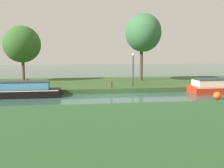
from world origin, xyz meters
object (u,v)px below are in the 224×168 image
Objects in this scene: channel_buoy at (217,95)px; willow_tree_centre at (143,33)px; red_barge at (216,86)px; lamp_post at (133,66)px; willow_tree_left at (22,44)px; mooring_post_far at (111,84)px; mooring_post_near at (28,84)px.

willow_tree_centre is at bearing 109.55° from channel_buoy.
red_barge is 1.55× the size of lamp_post.
mooring_post_far is at bearing -36.43° from willow_tree_left.
channel_buoy is (-1.63, -2.84, -0.25)m from red_barge.
red_barge is 15.80m from mooring_post_near.
willow_tree_centre is at bearing 128.13° from red_barge.
mooring_post_far reaches higher than channel_buoy.
channel_buoy is (15.73, -10.49, -4.00)m from willow_tree_left.
red_barge is at bearing -8.76° from mooring_post_far.
mooring_post_far is at bearing -163.60° from lamp_post.
willow_tree_centre is 11.70× the size of mooring_post_far.
red_barge is 3.28m from channel_buoy.
willow_tree_centre is at bearing -6.86° from willow_tree_left.
willow_tree_left is 19.33m from channel_buoy.
willow_tree_centre is 2.40× the size of lamp_post.
red_barge is 19.34m from willow_tree_left.
willow_tree_centre is 5.65m from lamp_post.
lamp_post is (10.53, -5.69, -2.03)m from willow_tree_left.
red_barge reaches higher than channel_buoy.
lamp_post is at bearing 137.32° from channel_buoy.
willow_tree_left is at bearing 104.49° from mooring_post_near.
willow_tree_left is 11.17m from mooring_post_far.
willow_tree_centre is 12.78m from mooring_post_near.
channel_buoy is at bearing -119.86° from red_barge.
willow_tree_left reaches higher than mooring_post_near.
willow_tree_centre is (12.54, -1.51, 1.18)m from willow_tree_left.
willow_tree_left reaches higher than lamp_post.
willow_tree_left is 12.69m from willow_tree_centre.
mooring_post_near is 14.73m from channel_buoy.
lamp_post reaches higher than mooring_post_far.
red_barge is 7.31m from lamp_post.
red_barge is 8.95m from mooring_post_far.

